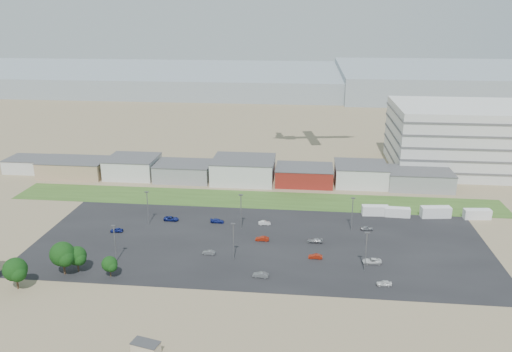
# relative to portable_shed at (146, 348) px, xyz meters

# --- Properties ---
(ground) EXTENTS (700.00, 700.00, 0.00)m
(ground) POSITION_rel_portable_shed_xyz_m (10.85, 27.71, -1.28)
(ground) COLOR #827553
(ground) RESTS_ON ground
(parking_lot) EXTENTS (120.00, 50.00, 0.01)m
(parking_lot) POSITION_rel_portable_shed_xyz_m (15.85, 47.71, -1.27)
(parking_lot) COLOR black
(parking_lot) RESTS_ON ground
(grass_strip) EXTENTS (160.00, 16.00, 0.02)m
(grass_strip) POSITION_rel_portable_shed_xyz_m (10.85, 79.71, -1.27)
(grass_strip) COLOR #35541F
(grass_strip) RESTS_ON ground
(hills_backdrop) EXTENTS (700.00, 200.00, 9.00)m
(hills_backdrop) POSITION_rel_portable_shed_xyz_m (50.85, 342.71, 3.22)
(hills_backdrop) COLOR gray
(hills_backdrop) RESTS_ON ground
(building_row) EXTENTS (170.00, 20.00, 8.00)m
(building_row) POSITION_rel_portable_shed_xyz_m (-6.15, 98.71, 2.72)
(building_row) COLOR silver
(building_row) RESTS_ON ground
(parking_garage) EXTENTS (80.00, 40.00, 25.00)m
(parking_garage) POSITION_rel_portable_shed_xyz_m (100.85, 122.71, 11.22)
(parking_garage) COLOR silver
(parking_garage) RESTS_ON ground
(portable_shed) EXTENTS (5.55, 3.77, 2.56)m
(portable_shed) POSITION_rel_portable_shed_xyz_m (0.00, 0.00, 0.00)
(portable_shed) COLOR beige
(portable_shed) RESTS_ON ground
(box_trailer_a) EXTENTS (8.07, 2.98, 2.97)m
(box_trailer_a) POSITION_rel_portable_shed_xyz_m (48.71, 70.50, 0.21)
(box_trailer_a) COLOR silver
(box_trailer_a) RESTS_ON ground
(box_trailer_b) EXTENTS (7.53, 2.64, 2.79)m
(box_trailer_b) POSITION_rel_portable_shed_xyz_m (55.20, 70.00, 0.12)
(box_trailer_b) COLOR silver
(box_trailer_b) RESTS_ON ground
(box_trailer_c) EXTENTS (9.08, 3.89, 3.30)m
(box_trailer_c) POSITION_rel_portable_shed_xyz_m (66.53, 70.72, 0.37)
(box_trailer_c) COLOR silver
(box_trailer_c) RESTS_ON ground
(box_trailer_d) EXTENTS (8.02, 3.17, 2.94)m
(box_trailer_d) POSITION_rel_portable_shed_xyz_m (78.57, 70.80, 0.19)
(box_trailer_d) COLOR silver
(box_trailer_d) RESTS_ON ground
(tree_left) EXTENTS (5.60, 5.60, 8.40)m
(tree_left) POSITION_rel_portable_shed_xyz_m (-35.47, 18.84, 2.92)
(tree_left) COLOR black
(tree_left) RESTS_ON ground
(tree_mid) EXTENTS (6.15, 6.15, 9.22)m
(tree_mid) POSITION_rel_portable_shed_xyz_m (-28.12, 26.13, 3.33)
(tree_mid) COLOR black
(tree_mid) RESTS_ON ground
(tree_right) EXTENTS (4.82, 4.82, 7.23)m
(tree_right) POSITION_rel_portable_shed_xyz_m (-25.50, 27.73, 2.34)
(tree_right) COLOR black
(tree_right) RESTS_ON ground
(tree_near) EXTENTS (3.88, 3.88, 5.82)m
(tree_near) POSITION_rel_portable_shed_xyz_m (-16.96, 26.13, 1.63)
(tree_near) COLOR black
(tree_near) RESTS_ON ground
(lightpole_front_l) EXTENTS (1.12, 0.47, 9.56)m
(lightpole_front_l) POSITION_rel_portable_shed_xyz_m (-18.46, 33.79, 3.50)
(lightpole_front_l) COLOR slate
(lightpole_front_l) RESTS_ON ground
(lightpole_front_m) EXTENTS (1.14, 0.48, 9.71)m
(lightpole_front_m) POSITION_rel_portable_shed_xyz_m (10.28, 37.69, 3.58)
(lightpole_front_m) COLOR slate
(lightpole_front_m) RESTS_ON ground
(lightpole_front_r) EXTENTS (1.17, 0.49, 9.91)m
(lightpole_front_r) POSITION_rel_portable_shed_xyz_m (42.15, 35.37, 3.68)
(lightpole_front_r) COLOR slate
(lightpole_front_r) RESTS_ON ground
(lightpole_back_l) EXTENTS (1.16, 0.48, 9.89)m
(lightpole_back_l) POSITION_rel_portable_shed_xyz_m (-17.59, 56.91, 3.67)
(lightpole_back_l) COLOR slate
(lightpole_back_l) RESTS_ON ground
(lightpole_back_m) EXTENTS (1.22, 0.51, 10.36)m
(lightpole_back_m) POSITION_rel_portable_shed_xyz_m (9.67, 56.13, 3.90)
(lightpole_back_m) COLOR slate
(lightpole_back_m) RESTS_ON ground
(lightpole_back_r) EXTENTS (1.13, 0.47, 9.64)m
(lightpole_back_r) POSITION_rel_portable_shed_xyz_m (40.75, 58.81, 3.54)
(lightpole_back_r) COLOR slate
(lightpole_back_r) RESTS_ON ground
(parked_car_0) EXTENTS (4.76, 2.52, 1.28)m
(parked_car_0) POSITION_rel_portable_shed_xyz_m (44.26, 39.16, -0.64)
(parked_car_0) COLOR silver
(parked_car_0) RESTS_ON ground
(parked_car_1) EXTENTS (3.55, 1.34, 1.16)m
(parked_car_1) POSITION_rel_portable_shed_xyz_m (30.53, 40.22, -0.70)
(parked_car_1) COLOR maroon
(parked_car_1) RESTS_ON ground
(parked_car_2) EXTENTS (3.47, 1.48, 1.17)m
(parked_car_2) POSITION_rel_portable_shed_xyz_m (45.82, 28.83, -0.69)
(parked_car_2) COLOR silver
(parked_car_2) RESTS_ON ground
(parked_car_4) EXTENTS (3.34, 1.29, 1.09)m
(parked_car_4) POSITION_rel_portable_shed_xyz_m (3.58, 39.62, -0.74)
(parked_car_4) COLOR #595B5E
(parked_car_4) RESTS_ON ground
(parked_car_5) EXTENTS (3.63, 1.78, 1.19)m
(parked_car_5) POSITION_rel_portable_shed_xyz_m (-24.72, 50.22, -0.68)
(parked_car_5) COLOR navy
(parked_car_5) RESTS_ON ground
(parked_car_6) EXTENTS (4.02, 1.70, 1.16)m
(parked_car_6) POSITION_rel_portable_shed_xyz_m (2.13, 59.65, -0.70)
(parked_car_6) COLOR navy
(parked_car_6) RESTS_ON ground
(parked_car_7) EXTENTS (3.68, 1.30, 1.21)m
(parked_car_7) POSITION_rel_portable_shed_xyz_m (16.34, 48.97, -0.67)
(parked_car_7) COLOR maroon
(parked_car_7) RESTS_ON ground
(parked_car_8) EXTENTS (3.56, 1.82, 1.16)m
(parked_car_8) POSITION_rel_portable_shed_xyz_m (45.10, 58.97, -0.70)
(parked_car_8) COLOR #A5A5AA
(parked_car_8) RESTS_ON ground
(parked_car_9) EXTENTS (4.47, 2.17, 1.22)m
(parked_car_9) POSITION_rel_portable_shed_xyz_m (-11.67, 59.75, -0.67)
(parked_car_9) COLOR navy
(parked_car_9) RESTS_ON ground
(parked_car_11) EXTENTS (3.62, 1.65, 1.15)m
(parked_car_11) POSITION_rel_portable_shed_xyz_m (16.03, 59.64, -0.70)
(parked_car_11) COLOR silver
(parked_car_11) RESTS_ON ground
(parked_car_12) EXTENTS (4.18, 1.79, 1.20)m
(parked_car_12) POSITION_rel_portable_shed_xyz_m (30.44, 49.34, -0.68)
(parked_car_12) COLOR #A5A5AA
(parked_car_12) RESTS_ON ground
(parked_car_13) EXTENTS (3.82, 1.64, 1.23)m
(parked_car_13) POSITION_rel_portable_shed_xyz_m (17.82, 29.60, -0.67)
(parked_car_13) COLOR #595B5E
(parked_car_13) RESTS_ON ground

